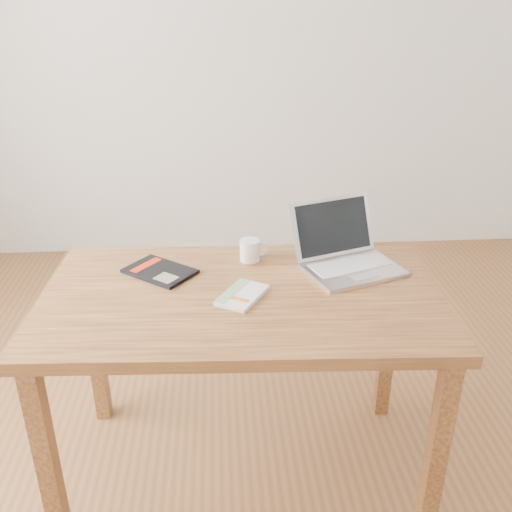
{
  "coord_description": "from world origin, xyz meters",
  "views": [
    {
      "loc": [
        -0.23,
        -1.61,
        1.63
      ],
      "look_at": [
        -0.11,
        0.04,
        0.85
      ],
      "focal_mm": 40.0,
      "sensor_mm": 36.0,
      "label": 1
    }
  ],
  "objects": [
    {
      "name": "coffee_mug",
      "position": [
        -0.12,
        0.22,
        0.79
      ],
      "size": [
        0.1,
        0.07,
        0.08
      ],
      "rotation": [
        0.0,
        0.0,
        0.18
      ],
      "color": "white",
      "rests_on": "desk"
    },
    {
      "name": "white_guidebook",
      "position": [
        -0.16,
        -0.05,
        0.76
      ],
      "size": [
        0.18,
        0.21,
        0.02
      ],
      "rotation": [
        0.0,
        0.0,
        -0.54
      ],
      "color": "beige",
      "rests_on": "desk"
    },
    {
      "name": "desk",
      "position": [
        -0.16,
        -0.02,
        0.66
      ],
      "size": [
        1.3,
        0.78,
        0.75
      ],
      "rotation": [
        0.0,
        0.0,
        -0.04
      ],
      "color": "brown",
      "rests_on": "ground"
    },
    {
      "name": "black_guidebook",
      "position": [
        -0.43,
        0.14,
        0.76
      ],
      "size": [
        0.27,
        0.26,
        0.01
      ],
      "rotation": [
        0.0,
        0.0,
        0.91
      ],
      "color": "black",
      "rests_on": "desk"
    },
    {
      "name": "laptop",
      "position": [
        0.21,
        0.15,
        0.8
      ],
      "size": [
        0.39,
        0.39,
        0.21
      ],
      "rotation": [
        0.0,
        0.0,
        0.35
      ],
      "color": "silver",
      "rests_on": "desk"
    },
    {
      "name": "room",
      "position": [
        -0.07,
        0.0,
        1.36
      ],
      "size": [
        4.04,
        4.04,
        2.7
      ],
      "color": "brown",
      "rests_on": "ground"
    }
  ]
}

